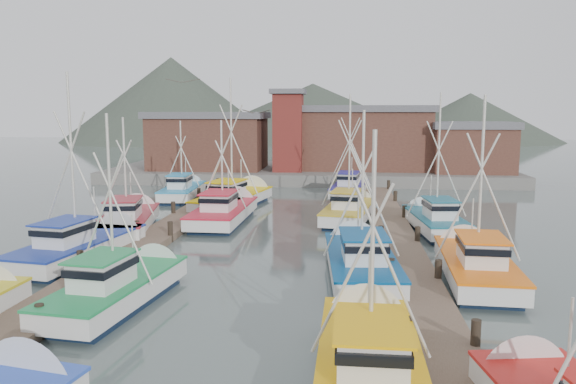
# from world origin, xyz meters

# --- Properties ---
(ground) EXTENTS (260.00, 260.00, 0.00)m
(ground) POSITION_xyz_m (0.00, 0.00, 0.00)
(ground) COLOR #44524F
(ground) RESTS_ON ground
(dock_left) EXTENTS (2.30, 46.00, 1.50)m
(dock_left) POSITION_xyz_m (-7.00, 4.04, 0.21)
(dock_left) COLOR brown
(dock_left) RESTS_ON ground
(dock_right) EXTENTS (2.30, 46.00, 1.50)m
(dock_right) POSITION_xyz_m (7.00, 4.04, 0.21)
(dock_right) COLOR brown
(dock_right) RESTS_ON ground
(quay) EXTENTS (44.00, 16.00, 1.20)m
(quay) POSITION_xyz_m (0.00, 37.00, 0.60)
(quay) COLOR slate
(quay) RESTS_ON ground
(shed_left) EXTENTS (12.72, 8.48, 6.20)m
(shed_left) POSITION_xyz_m (-11.00, 35.00, 4.34)
(shed_left) COLOR brown
(shed_left) RESTS_ON quay
(shed_center) EXTENTS (14.84, 9.54, 6.90)m
(shed_center) POSITION_xyz_m (6.00, 37.00, 4.69)
(shed_center) COLOR brown
(shed_center) RESTS_ON quay
(shed_right) EXTENTS (8.48, 6.36, 5.20)m
(shed_right) POSITION_xyz_m (17.00, 34.00, 3.84)
(shed_right) COLOR brown
(shed_right) RESTS_ON quay
(lookout_tower) EXTENTS (3.60, 3.60, 8.50)m
(lookout_tower) POSITION_xyz_m (-2.00, 33.00, 5.55)
(lookout_tower) COLOR maroon
(lookout_tower) RESTS_ON quay
(distant_hills) EXTENTS (175.00, 140.00, 42.00)m
(distant_hills) POSITION_xyz_m (-12.76, 122.59, 0.00)
(distant_hills) COLOR #3F493D
(distant_hills) RESTS_ON ground
(boat_1) EXTENTS (3.19, 8.92, 7.77)m
(boat_1) POSITION_xyz_m (4.70, -10.81, 0.68)
(boat_1) COLOR #101E36
(boat_1) RESTS_ON ground
(boat_4) EXTENTS (3.52, 8.50, 8.06)m
(boat_4) POSITION_xyz_m (-4.65, -5.32, 0.68)
(boat_4) COLOR #101E36
(boat_4) RESTS_ON ground
(boat_5) EXTENTS (3.53, 9.42, 8.34)m
(boat_5) POSITION_xyz_m (4.69, -0.41, 0.68)
(boat_5) COLOR #101E36
(boat_5) RESTS_ON ground
(boat_6) EXTENTS (4.12, 9.43, 10.14)m
(boat_6) POSITION_xyz_m (-9.24, 1.04, 0.69)
(boat_6) COLOR #101E36
(boat_6) RESTS_ON ground
(boat_7) EXTENTS (3.64, 8.97, 8.93)m
(boat_7) POSITION_xyz_m (9.82, -0.50, 0.68)
(boat_7) COLOR #101E36
(boat_7) RESTS_ON ground
(boat_8) EXTENTS (3.27, 9.82, 7.77)m
(boat_8) POSITION_xyz_m (-4.17, 11.48, 0.68)
(boat_8) COLOR #101E36
(boat_8) RESTS_ON ground
(boat_9) EXTENTS (4.02, 9.25, 9.38)m
(boat_9) POSITION_xyz_m (4.36, 12.85, 0.68)
(boat_9) COLOR #101E36
(boat_9) RESTS_ON ground
(boat_10) EXTENTS (4.59, 9.59, 7.92)m
(boat_10) POSITION_xyz_m (-9.64, 7.99, 0.68)
(boat_10) COLOR #101E36
(boat_10) RESTS_ON ground
(boat_11) EXTENTS (3.69, 8.51, 9.27)m
(boat_11) POSITION_xyz_m (9.55, 9.63, 0.68)
(boat_11) COLOR #101E36
(boat_11) RESTS_ON ground
(boat_12) EXTENTS (5.08, 10.73, 10.99)m
(boat_12) POSITION_xyz_m (-4.59, 17.49, 0.69)
(boat_12) COLOR #101E36
(boat_12) RESTS_ON ground
(boat_13) EXTENTS (3.68, 8.72, 9.35)m
(boat_13) POSITION_xyz_m (4.47, 24.19, 0.68)
(boat_13) COLOR #101E36
(boat_13) RESTS_ON ground
(boat_14) EXTENTS (3.15, 8.61, 7.37)m
(boat_14) POSITION_xyz_m (-9.89, 21.10, 0.68)
(boat_14) COLOR #101E36
(boat_14) RESTS_ON ground
(gull_near) EXTENTS (1.55, 0.66, 0.24)m
(gull_near) POSITION_xyz_m (-3.19, -1.32, 8.79)
(gull_near) COLOR gray
(gull_near) RESTS_ON ground
(gull_far) EXTENTS (1.49, 0.65, 0.24)m
(gull_far) POSITION_xyz_m (-0.29, 0.92, 7.45)
(gull_far) COLOR gray
(gull_far) RESTS_ON ground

